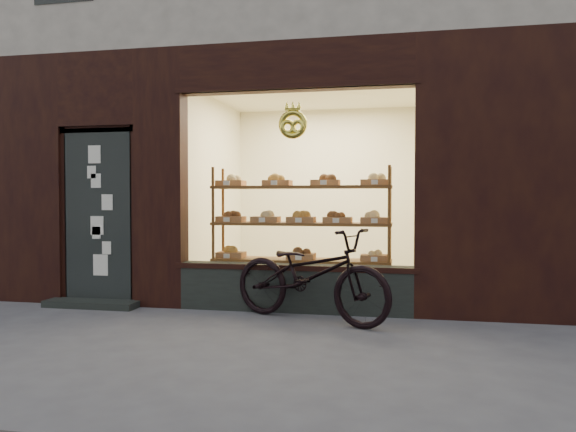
# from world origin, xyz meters

# --- Properties ---
(ground) EXTENTS (90.00, 90.00, 0.00)m
(ground) POSITION_xyz_m (0.00, 0.00, 0.00)
(ground) COLOR #45444A
(display_shelf) EXTENTS (2.20, 0.45, 1.70)m
(display_shelf) POSITION_xyz_m (0.45, 2.55, 0.87)
(display_shelf) COLOR brown
(display_shelf) RESTS_ON ground
(bicycle) EXTENTS (2.01, 1.35, 1.00)m
(bicycle) POSITION_xyz_m (0.71, 1.67, 0.50)
(bicycle) COLOR black
(bicycle) RESTS_ON ground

